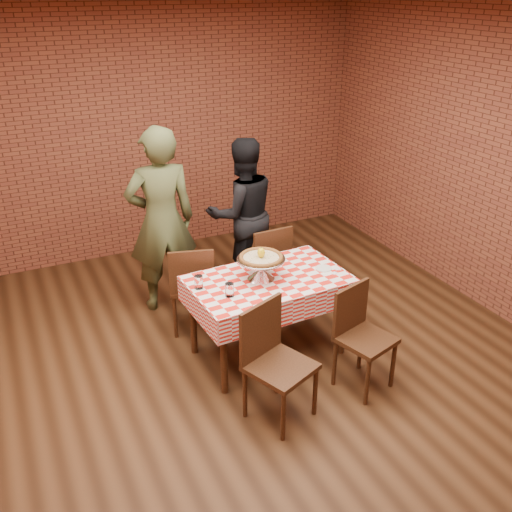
% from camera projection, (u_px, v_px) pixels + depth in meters
% --- Properties ---
extents(ground, '(6.00, 6.00, 0.00)m').
position_uv_depth(ground, '(247.00, 386.00, 4.77)').
color(ground, black).
rests_on(ground, ground).
extents(back_wall, '(5.50, 0.00, 5.50)m').
position_uv_depth(back_wall, '(138.00, 134.00, 6.58)').
color(back_wall, brown).
rests_on(back_wall, ground).
extents(table, '(1.36, 0.86, 0.75)m').
position_uv_depth(table, '(268.00, 317.00, 5.04)').
color(table, '#442613').
rests_on(table, ground).
extents(tablecloth, '(1.40, 0.90, 0.23)m').
position_uv_depth(tablecloth, '(268.00, 290.00, 4.92)').
color(tablecloth, red).
rests_on(tablecloth, table).
extents(pizza_stand, '(0.56, 0.56, 0.19)m').
position_uv_depth(pizza_stand, '(261.00, 268.00, 4.84)').
color(pizza_stand, silver).
rests_on(pizza_stand, tablecloth).
extents(pizza, '(0.50, 0.50, 0.03)m').
position_uv_depth(pizza, '(261.00, 258.00, 4.79)').
color(pizza, beige).
rests_on(pizza, pizza_stand).
extents(lemon, '(0.09, 0.09, 0.09)m').
position_uv_depth(lemon, '(261.00, 253.00, 4.77)').
color(lemon, yellow).
rests_on(lemon, pizza).
extents(water_glass_left, '(0.07, 0.07, 0.11)m').
position_uv_depth(water_glass_left, '(229.00, 290.00, 4.58)').
color(water_glass_left, white).
rests_on(water_glass_left, tablecloth).
extents(water_glass_right, '(0.07, 0.07, 0.11)m').
position_uv_depth(water_glass_right, '(199.00, 282.00, 4.70)').
color(water_glass_right, white).
rests_on(water_glass_right, tablecloth).
extents(side_plate, '(0.15, 0.15, 0.01)m').
position_uv_depth(side_plate, '(324.00, 268.00, 5.03)').
color(side_plate, white).
rests_on(side_plate, tablecloth).
extents(sweetener_packet_a, '(0.06, 0.06, 0.00)m').
position_uv_depth(sweetener_packet_a, '(334.00, 273.00, 4.96)').
color(sweetener_packet_a, white).
rests_on(sweetener_packet_a, tablecloth).
extents(sweetener_packet_b, '(0.06, 0.05, 0.00)m').
position_uv_depth(sweetener_packet_b, '(338.00, 269.00, 5.02)').
color(sweetener_packet_b, white).
rests_on(sweetener_packet_b, tablecloth).
extents(condiment_caddy, '(0.10, 0.09, 0.13)m').
position_uv_depth(condiment_caddy, '(260.00, 256.00, 5.12)').
color(condiment_caddy, silver).
rests_on(condiment_caddy, tablecloth).
extents(chair_near_left, '(0.57, 0.57, 0.92)m').
position_uv_depth(chair_near_left, '(281.00, 366.00, 4.25)').
color(chair_near_left, '#442613').
rests_on(chair_near_left, ground).
extents(chair_near_right, '(0.49, 0.49, 0.87)m').
position_uv_depth(chair_near_right, '(366.00, 341.00, 4.59)').
color(chair_near_right, '#442613').
rests_on(chair_near_right, ground).
extents(chair_far_left, '(0.51, 0.51, 0.89)m').
position_uv_depth(chair_far_left, '(191.00, 285.00, 5.41)').
color(chair_far_left, '#442613').
rests_on(chair_far_left, ground).
extents(chair_far_right, '(0.43, 0.43, 0.90)m').
position_uv_depth(chair_far_right, '(264.00, 264.00, 5.81)').
color(chair_far_right, '#442613').
rests_on(chair_far_right, ground).
extents(diner_olive, '(0.71, 0.49, 1.87)m').
position_uv_depth(diner_olive, '(161.00, 221.00, 5.57)').
color(diner_olive, '#444C2A').
rests_on(diner_olive, ground).
extents(diner_black, '(0.82, 0.65, 1.63)m').
position_uv_depth(diner_black, '(242.00, 213.00, 6.08)').
color(diner_black, black).
rests_on(diner_black, ground).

